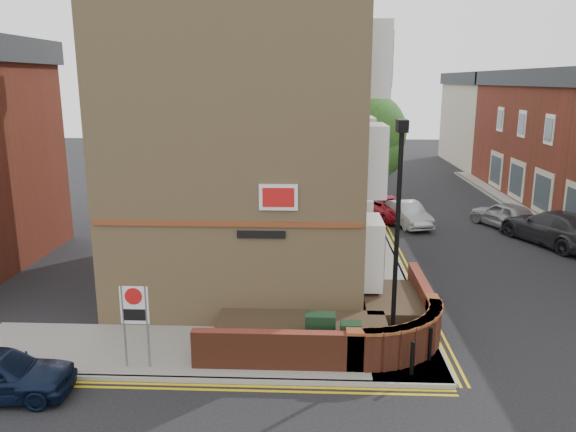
{
  "coord_description": "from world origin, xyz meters",
  "views": [
    {
      "loc": [
        -0.54,
        -12.52,
        7.33
      ],
      "look_at": [
        -1.27,
        4.0,
        3.33
      ],
      "focal_mm": 35.0,
      "sensor_mm": 36.0,
      "label": 1
    }
  ],
  "objects_px": {
    "silver_car_near": "(408,214)",
    "utility_cabinet_large": "(320,335)",
    "lamppost": "(397,243)",
    "zone_sign": "(135,312)"
  },
  "relations": [
    {
      "from": "lamppost",
      "to": "utility_cabinet_large",
      "type": "bearing_deg",
      "value": 176.99
    },
    {
      "from": "lamppost",
      "to": "silver_car_near",
      "type": "bearing_deg",
      "value": 79.27
    },
    {
      "from": "lamppost",
      "to": "zone_sign",
      "type": "distance_m",
      "value": 6.85
    },
    {
      "from": "utility_cabinet_large",
      "to": "silver_car_near",
      "type": "bearing_deg",
      "value": 72.22
    },
    {
      "from": "silver_car_near",
      "to": "lamppost",
      "type": "bearing_deg",
      "value": -116.37
    },
    {
      "from": "lamppost",
      "to": "zone_sign",
      "type": "xyz_separation_m",
      "value": [
        -6.6,
        -0.7,
        -1.7
      ]
    },
    {
      "from": "zone_sign",
      "to": "silver_car_near",
      "type": "distance_m",
      "value": 18.09
    },
    {
      "from": "utility_cabinet_large",
      "to": "zone_sign",
      "type": "distance_m",
      "value": 4.86
    },
    {
      "from": "lamppost",
      "to": "utility_cabinet_large",
      "type": "height_order",
      "value": "lamppost"
    },
    {
      "from": "silver_car_near",
      "to": "utility_cabinet_large",
      "type": "bearing_deg",
      "value": -123.42
    }
  ]
}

